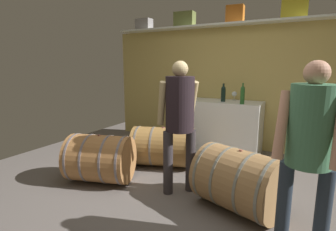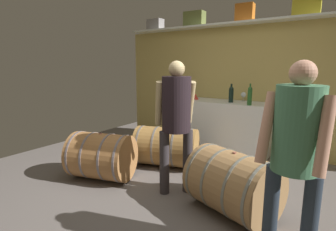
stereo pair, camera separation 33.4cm
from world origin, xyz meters
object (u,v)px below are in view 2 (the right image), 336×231
at_px(wine_glass, 243,95).
at_px(wine_barrel_flank, 166,146).
at_px(toolcase_orange, 245,13).
at_px(red_funnel, 195,97).
at_px(visitor_tasting, 296,145).
at_px(wine_bottle_dark, 231,94).
at_px(work_cabinet, 224,127).
at_px(wine_bottle_green, 250,96).
at_px(toolcase_yellow, 307,3).
at_px(toolcase_olive, 194,19).
at_px(winemaker_pouring, 176,114).
at_px(wine_barrel_far, 102,156).
at_px(toolcase_grey, 155,25).
at_px(wine_barrel_near, 233,183).
at_px(wine_bottle_amber, 188,92).

height_order(wine_glass, wine_barrel_flank, wine_glass).
distance_m(toolcase_orange, wine_glass, 1.34).
distance_m(wine_glass, red_funnel, 0.83).
relative_size(wine_barrel_flank, visitor_tasting, 0.68).
xyz_separation_m(toolcase_orange, wine_bottle_dark, (-0.07, -0.27, -1.30)).
relative_size(wine_bottle_dark, red_funnel, 2.79).
height_order(work_cabinet, wine_bottle_green, wine_bottle_green).
bearing_deg(toolcase_yellow, wine_bottle_green, -148.50).
bearing_deg(wine_glass, toolcase_olive, 179.51).
xyz_separation_m(wine_bottle_dark, red_funnel, (-0.67, 0.01, -0.09)).
xyz_separation_m(red_funnel, winemaker_pouring, (0.66, -1.71, 0.01)).
relative_size(work_cabinet, wine_barrel_far, 1.63).
relative_size(toolcase_orange, wine_glass, 1.82).
relative_size(toolcase_grey, wine_bottle_green, 0.95).
distance_m(toolcase_grey, wine_bottle_dark, 2.18).
relative_size(wine_glass, red_funnel, 1.42).
bearing_deg(wine_glass, wine_bottle_dark, -115.00).
height_order(wine_barrel_flank, visitor_tasting, visitor_tasting).
relative_size(wine_glass, wine_barrel_far, 0.17).
bearing_deg(toolcase_olive, toolcase_orange, -2.88).
distance_m(toolcase_orange, wine_bottle_dark, 1.33).
distance_m(red_funnel, winemaker_pouring, 1.83).
bearing_deg(wine_barrel_near, winemaker_pouring, -166.55).
bearing_deg(wine_barrel_far, toolcase_orange, 46.54).
relative_size(red_funnel, winemaker_pouring, 0.07).
xyz_separation_m(toolcase_orange, red_funnel, (-0.74, -0.26, -1.39)).
bearing_deg(wine_barrel_far, toolcase_grey, 91.51).
bearing_deg(toolcase_yellow, winemaker_pouring, -119.15).
xyz_separation_m(work_cabinet, wine_bottle_green, (0.47, -0.21, 0.59)).
relative_size(toolcase_yellow, wine_bottle_green, 1.11).
height_order(wine_bottle_amber, wine_bottle_green, wine_bottle_green).
bearing_deg(visitor_tasting, work_cabinet, -50.68).
xyz_separation_m(toolcase_yellow, wine_bottle_amber, (-1.75, -0.34, -1.35)).
xyz_separation_m(wine_barrel_flank, winemaker_pouring, (0.57, -0.63, 0.65)).
height_order(red_funnel, wine_barrel_flank, red_funnel).
distance_m(toolcase_orange, wine_barrel_near, 2.92).
height_order(toolcase_olive, wine_barrel_flank, toolcase_olive).
distance_m(work_cabinet, wine_barrel_near, 2.00).
height_order(work_cabinet, wine_barrel_far, work_cabinet).
bearing_deg(red_funnel, winemaker_pouring, -68.71).
distance_m(toolcase_olive, wine_barrel_near, 3.25).
height_order(toolcase_olive, wine_bottle_amber, toolcase_olive).
relative_size(toolcase_orange, red_funnel, 2.58).
bearing_deg(toolcase_olive, wine_bottle_dark, -20.33).
relative_size(wine_barrel_far, winemaker_pouring, 0.60).
height_order(toolcase_grey, wine_bottle_green, toolcase_grey).
xyz_separation_m(wine_bottle_dark, wine_glass, (0.12, 0.26, -0.03)).
distance_m(toolcase_yellow, winemaker_pouring, 2.61).
distance_m(toolcase_grey, toolcase_orange, 1.82).
relative_size(wine_barrel_far, visitor_tasting, 0.61).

